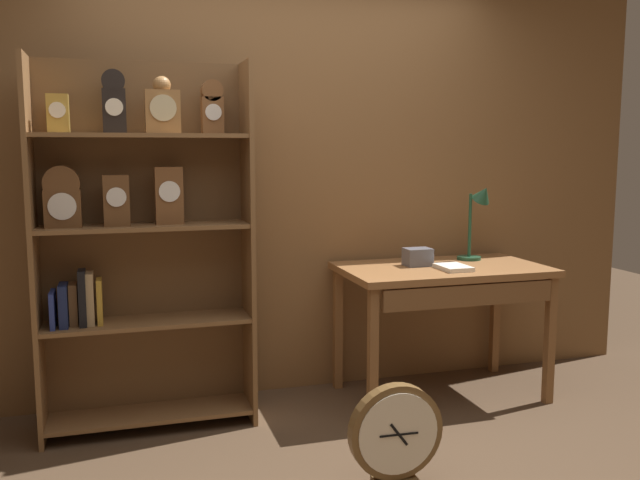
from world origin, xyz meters
TOP-DOWN VIEW (x-y plane):
  - back_wood_panel at (0.00, 1.40)m, footprint 4.80×0.05m
  - bookshelf at (-0.90, 1.02)m, footprint 1.11×0.31m
  - workbench at (0.85, 0.96)m, footprint 1.21×0.70m
  - desk_lamp at (1.16, 1.12)m, footprint 0.21×0.21m
  - toolbox_small at (0.72, 1.04)m, footprint 0.16×0.12m
  - open_repair_manual at (0.86, 0.86)m, footprint 0.16×0.22m
  - round_clock_large at (0.14, 0.01)m, footprint 0.43×0.11m

SIDE VIEW (x-z plane):
  - round_clock_large at x=0.14m, z-range 0.00..0.48m
  - workbench at x=0.85m, z-range 0.31..1.11m
  - open_repair_manual at x=0.86m, z-range 0.80..0.83m
  - toolbox_small at x=0.72m, z-range 0.80..0.91m
  - bookshelf at x=-0.90m, z-range 0.06..2.02m
  - desk_lamp at x=1.16m, z-range 0.86..1.35m
  - back_wood_panel at x=0.00m, z-range 0.00..2.60m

